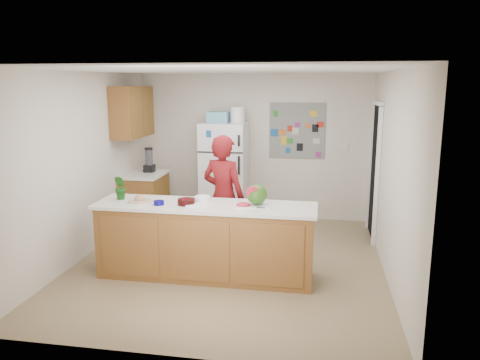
% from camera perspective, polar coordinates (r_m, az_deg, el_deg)
% --- Properties ---
extents(floor, '(4.00, 4.50, 0.02)m').
position_cam_1_polar(floor, '(6.36, -1.29, -10.04)').
color(floor, brown).
rests_on(floor, ground).
extents(wall_back, '(4.00, 0.02, 2.50)m').
position_cam_1_polar(wall_back, '(8.21, 1.69, 4.04)').
color(wall_back, beige).
rests_on(wall_back, ground).
extents(wall_left, '(0.02, 4.50, 2.50)m').
position_cam_1_polar(wall_left, '(6.68, -18.51, 1.67)').
color(wall_left, beige).
rests_on(wall_left, ground).
extents(wall_right, '(0.02, 4.50, 2.50)m').
position_cam_1_polar(wall_right, '(5.96, 17.99, 0.54)').
color(wall_right, beige).
rests_on(wall_right, ground).
extents(ceiling, '(4.00, 4.50, 0.02)m').
position_cam_1_polar(ceiling, '(5.91, -1.40, 13.30)').
color(ceiling, white).
rests_on(ceiling, wall_back).
extents(doorway, '(0.03, 0.85, 2.04)m').
position_cam_1_polar(doorway, '(7.41, 16.15, 0.95)').
color(doorway, black).
rests_on(doorway, ground).
extents(peninsula_base, '(2.60, 0.62, 0.88)m').
position_cam_1_polar(peninsula_base, '(5.78, -4.22, -7.56)').
color(peninsula_base, brown).
rests_on(peninsula_base, floor).
extents(peninsula_top, '(2.68, 0.70, 0.04)m').
position_cam_1_polar(peninsula_top, '(5.65, -4.29, -3.15)').
color(peninsula_top, silver).
rests_on(peninsula_top, peninsula_base).
extents(side_counter_base, '(0.60, 0.80, 0.86)m').
position_cam_1_polar(side_counter_base, '(7.92, -11.50, -2.52)').
color(side_counter_base, brown).
rests_on(side_counter_base, floor).
extents(side_counter_top, '(0.64, 0.84, 0.04)m').
position_cam_1_polar(side_counter_top, '(7.82, -11.64, 0.67)').
color(side_counter_top, silver).
rests_on(side_counter_top, side_counter_base).
extents(upper_cabinets, '(0.35, 1.00, 0.80)m').
position_cam_1_polar(upper_cabinets, '(7.70, -13.00, 8.10)').
color(upper_cabinets, brown).
rests_on(upper_cabinets, wall_left).
extents(refrigerator, '(0.75, 0.70, 1.70)m').
position_cam_1_polar(refrigerator, '(7.98, -1.91, 0.91)').
color(refrigerator, silver).
rests_on(refrigerator, floor).
extents(fridge_top_bin, '(0.35, 0.28, 0.18)m').
position_cam_1_polar(fridge_top_bin, '(7.88, -2.67, 7.66)').
color(fridge_top_bin, '#5999B2').
rests_on(fridge_top_bin, refrigerator).
extents(photo_collage, '(0.95, 0.01, 0.95)m').
position_cam_1_polar(photo_collage, '(8.08, 6.99, 5.98)').
color(photo_collage, slate).
rests_on(photo_collage, wall_back).
extents(person, '(0.72, 0.59, 1.69)m').
position_cam_1_polar(person, '(6.28, -2.02, -2.12)').
color(person, '#600E11').
rests_on(person, floor).
extents(blender_appliance, '(0.13, 0.13, 0.38)m').
position_cam_1_polar(blender_appliance, '(7.89, -11.02, 2.34)').
color(blender_appliance, black).
rests_on(blender_appliance, side_counter_top).
extents(cutting_board, '(0.43, 0.36, 0.01)m').
position_cam_1_polar(cutting_board, '(5.56, 1.42, -3.08)').
color(cutting_board, white).
rests_on(cutting_board, peninsula_top).
extents(watermelon, '(0.24, 0.24, 0.24)m').
position_cam_1_polar(watermelon, '(5.54, 2.07, -1.78)').
color(watermelon, '#335C18').
rests_on(watermelon, cutting_board).
extents(watermelon_slice, '(0.16, 0.16, 0.02)m').
position_cam_1_polar(watermelon_slice, '(5.53, 0.39, -3.00)').
color(watermelon_slice, red).
rests_on(watermelon_slice, cutting_board).
extents(cherry_bowl, '(0.28, 0.28, 0.07)m').
position_cam_1_polar(cherry_bowl, '(5.64, -6.57, -2.65)').
color(cherry_bowl, black).
rests_on(cherry_bowl, peninsula_top).
extents(white_bowl, '(0.22, 0.22, 0.06)m').
position_cam_1_polar(white_bowl, '(5.79, -4.58, -2.27)').
color(white_bowl, white).
rests_on(white_bowl, peninsula_top).
extents(cobalt_bowl, '(0.13, 0.13, 0.05)m').
position_cam_1_polar(cobalt_bowl, '(5.68, -9.86, -2.75)').
color(cobalt_bowl, '#050359').
rests_on(cobalt_bowl, peninsula_top).
extents(plate, '(0.32, 0.32, 0.02)m').
position_cam_1_polar(plate, '(5.88, -12.12, -2.52)').
color(plate, tan).
rests_on(plate, peninsula_top).
extents(paper_towel, '(0.20, 0.18, 0.02)m').
position_cam_1_polar(paper_towel, '(5.60, -5.66, -3.00)').
color(paper_towel, white).
rests_on(paper_towel, peninsula_top).
extents(keys, '(0.10, 0.06, 0.01)m').
position_cam_1_polar(keys, '(5.44, 2.49, -3.42)').
color(keys, gray).
rests_on(keys, peninsula_top).
extents(potted_plant, '(0.21, 0.21, 0.30)m').
position_cam_1_polar(potted_plant, '(6.01, -14.33, -0.90)').
color(potted_plant, '#0E3B0A').
rests_on(potted_plant, peninsula_top).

